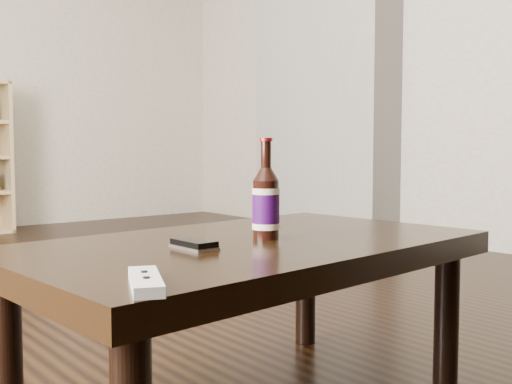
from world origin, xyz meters
TOP-DOWN VIEW (x-y plane):
  - floor at (0.00, 0.00)m, footprint 5.00×6.00m
  - wall_right at (2.51, 0.00)m, footprint 0.02×6.00m
  - chimney_breast at (2.35, 1.20)m, footprint 0.30×1.20m
  - coffee_table at (-0.03, -0.88)m, footprint 1.13×0.71m
  - beer_bottle at (0.00, -0.89)m, footprint 0.07×0.07m
  - phone at (-0.21, -0.90)m, footprint 0.06×0.11m
  - remote at (-0.46, -1.16)m, footprint 0.11×0.16m

SIDE VIEW (x-z plane):
  - floor at x=0.00m, z-range -0.01..0.00m
  - coffee_table at x=-0.03m, z-range 0.15..0.56m
  - phone at x=-0.21m, z-range 0.41..0.43m
  - remote at x=-0.46m, z-range 0.41..0.43m
  - beer_bottle at x=0.00m, z-range 0.37..0.61m
  - wall_right at x=2.51m, z-range 0.00..2.70m
  - chimney_breast at x=2.35m, z-range 0.00..2.70m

